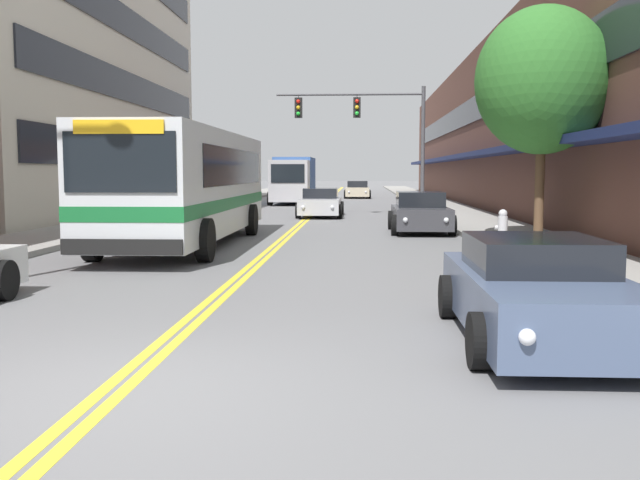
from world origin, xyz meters
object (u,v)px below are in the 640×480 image
object	(u,v)px
car_slate_blue_parked_right_foreground	(537,292)
street_tree_right_mid	(543,81)
city_bus	(189,182)
car_silver_moving_second	(321,203)
car_beige_parked_left_far	(202,205)
car_dark_grey_parked_right_mid	(420,214)
car_red_parked_left_near	(230,199)
car_champagne_moving_lead	(357,190)
fire_hydrant	(503,228)
box_truck	(294,179)
traffic_signal_mast	(370,123)

from	to	relation	value
car_slate_blue_parked_right_foreground	street_tree_right_mid	size ratio (longest dim) A/B	0.68
city_bus	car_silver_moving_second	size ratio (longest dim) A/B	2.34
street_tree_right_mid	car_beige_parked_left_far	bearing A→B (deg)	140.22
car_silver_moving_second	street_tree_right_mid	xyz separation A→B (m)	(6.81, -12.40, 3.94)
car_slate_blue_parked_right_foreground	car_dark_grey_parked_right_mid	xyz separation A→B (m)	(-0.09, 15.54, 0.05)
car_red_parked_left_near	car_champagne_moving_lead	bearing A→B (deg)	71.93
city_bus	car_slate_blue_parked_right_foreground	world-z (taller)	city_bus
car_red_parked_left_near	street_tree_right_mid	bearing A→B (deg)	-53.86
car_beige_parked_left_far	fire_hydrant	world-z (taller)	car_beige_parked_left_far
car_silver_moving_second	box_truck	world-z (taller)	box_truck
car_red_parked_left_near	box_truck	distance (m)	9.80
car_beige_parked_left_far	car_slate_blue_parked_right_foreground	bearing A→B (deg)	-67.54
car_silver_moving_second	box_truck	bearing A→B (deg)	100.68
city_bus	car_beige_parked_left_far	size ratio (longest dim) A/B	2.38
car_red_parked_left_near	car_champagne_moving_lead	distance (m)	20.90
car_slate_blue_parked_right_foreground	box_truck	world-z (taller)	box_truck
city_bus	street_tree_right_mid	size ratio (longest dim) A/B	1.78
car_beige_parked_left_far	box_truck	bearing A→B (deg)	80.97
car_slate_blue_parked_right_foreground	traffic_signal_mast	distance (m)	24.90
car_beige_parked_left_far	car_silver_moving_second	xyz separation A→B (m)	(4.95, 2.61, -0.02)
car_slate_blue_parked_right_foreground	car_champagne_moving_lead	xyz separation A→B (m)	(-2.29, 47.51, 0.03)
car_red_parked_left_near	car_silver_moving_second	xyz separation A→B (m)	(4.86, -3.58, -0.03)
car_silver_moving_second	traffic_signal_mast	size ratio (longest dim) A/B	0.71
car_beige_parked_left_far	car_dark_grey_parked_right_mid	size ratio (longest dim) A/B	1.16
street_tree_right_mid	city_bus	bearing A→B (deg)	-177.21
city_bus	street_tree_right_mid	distance (m)	10.22
car_red_parked_left_near	car_champagne_moving_lead	xyz separation A→B (m)	(6.48, 19.87, -0.02)
car_silver_moving_second	car_beige_parked_left_far	bearing A→B (deg)	-152.17
car_beige_parked_left_far	car_slate_blue_parked_right_foreground	xyz separation A→B (m)	(8.87, -21.45, -0.04)
box_truck	fire_hydrant	bearing A→B (deg)	-73.94
fire_hydrant	city_bus	bearing A→B (deg)	170.07
city_bus	car_beige_parked_left_far	world-z (taller)	city_bus
car_beige_parked_left_far	car_silver_moving_second	world-z (taller)	car_beige_parked_left_far
box_truck	car_silver_moving_second	bearing A→B (deg)	-79.32
car_silver_moving_second	fire_hydrant	bearing A→B (deg)	-69.29
car_dark_grey_parked_right_mid	box_truck	bearing A→B (deg)	106.26
street_tree_right_mid	fire_hydrant	xyz separation A→B (m)	(-1.38, -1.96, -3.92)
car_dark_grey_parked_right_mid	street_tree_right_mid	size ratio (longest dim) A/B	0.64
car_champagne_moving_lead	traffic_signal_mast	bearing A→B (deg)	-88.42
city_bus	car_beige_parked_left_far	distance (m)	10.51
car_champagne_moving_lead	box_truck	size ratio (longest dim) A/B	0.64
car_champagne_moving_lead	street_tree_right_mid	world-z (taller)	street_tree_right_mid
car_dark_grey_parked_right_mid	street_tree_right_mid	bearing A→B (deg)	-52.46
car_beige_parked_left_far	car_slate_blue_parked_right_foreground	size ratio (longest dim) A/B	1.09
car_slate_blue_parked_right_foreground	street_tree_right_mid	bearing A→B (deg)	76.07
car_beige_parked_left_far	city_bus	bearing A→B (deg)	-79.33
car_champagne_moving_lead	car_silver_moving_second	distance (m)	23.51
box_truck	traffic_signal_mast	distance (m)	13.66
car_beige_parked_left_far	street_tree_right_mid	size ratio (longest dim) A/B	0.75
car_dark_grey_parked_right_mid	fire_hydrant	bearing A→B (deg)	-74.70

